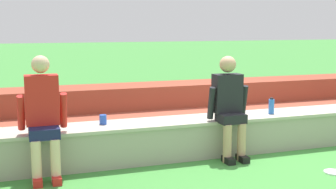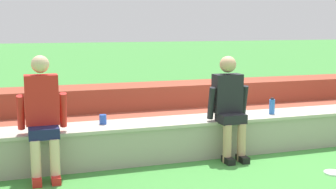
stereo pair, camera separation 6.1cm
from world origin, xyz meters
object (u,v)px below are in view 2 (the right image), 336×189
Objects in this scene: plastic_cup_right_end at (103,119)px; person_left_of_center at (43,114)px; person_center at (229,104)px; water_bottle_near_right at (272,106)px; frisbee at (333,173)px; water_bottle_mid_right at (244,107)px.

person_left_of_center is at bearing -155.73° from plastic_cup_right_end.
plastic_cup_right_end is (-1.58, 0.34, -0.16)m from person_center.
water_bottle_near_right is 1.03× the size of frisbee.
person_left_of_center is 1.04× the size of person_center.
water_bottle_mid_right reaches higher than water_bottle_near_right.
frisbee is (0.91, -0.95, -0.71)m from person_center.
plastic_cup_right_end is at bearing 24.27° from person_left_of_center.
person_center is at bearing -0.25° from person_left_of_center.
person_center reaches higher than water_bottle_near_right.
water_bottle_mid_right is (0.36, 0.29, -0.12)m from person_center.
water_bottle_near_right is at bearing 16.90° from person_center.
water_bottle_mid_right is at bearing 38.49° from person_center.
water_bottle_mid_right reaches higher than plastic_cup_right_end.
frisbee is (2.49, -1.29, -0.55)m from plastic_cup_right_end.
person_center is at bearing -163.10° from water_bottle_near_right.
person_left_of_center reaches higher than water_bottle_near_right.
water_bottle_mid_right reaches higher than frisbee.
person_left_of_center is at bearing 179.75° from person_center.
person_center is 1.63m from plastic_cup_right_end.
frisbee is at bearing -46.38° from person_center.
plastic_cup_right_end is 2.86m from frisbee.
water_bottle_near_right is at bearing 4.18° from person_left_of_center.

